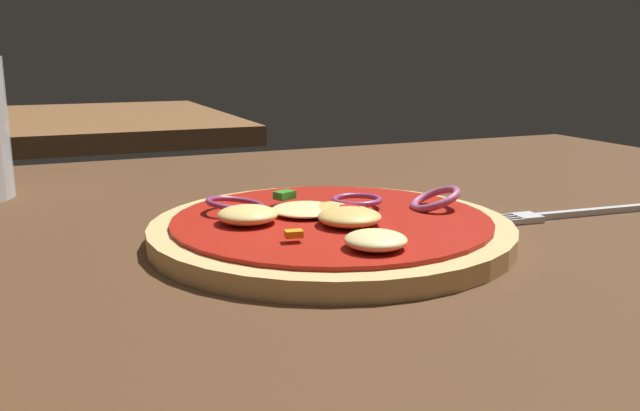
# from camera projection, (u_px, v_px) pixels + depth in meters

# --- Properties ---
(dining_table) EXTENTS (1.21, 0.88, 0.03)m
(dining_table) POSITION_uv_depth(u_px,v_px,m) (281.00, 283.00, 0.43)
(dining_table) COLOR #4C301C
(dining_table) RESTS_ON ground
(pizza) EXTENTS (0.25, 0.25, 0.03)m
(pizza) POSITION_uv_depth(u_px,v_px,m) (331.00, 228.00, 0.46)
(pizza) COLOR tan
(pizza) RESTS_ON dining_table
(fork) EXTENTS (0.19, 0.02, 0.01)m
(fork) POSITION_uv_depth(u_px,v_px,m) (569.00, 214.00, 0.53)
(fork) COLOR silver
(fork) RESTS_ON dining_table
(background_table) EXTENTS (0.81, 0.64, 0.03)m
(background_table) POSITION_uv_depth(u_px,v_px,m) (12.00, 127.00, 1.30)
(background_table) COLOR brown
(background_table) RESTS_ON ground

